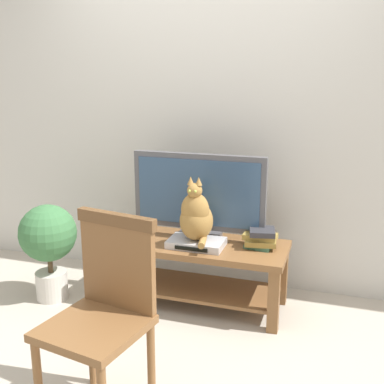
% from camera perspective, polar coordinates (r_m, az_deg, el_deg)
% --- Properties ---
extents(ground_plane, '(12.00, 12.00, 0.00)m').
position_cam_1_polar(ground_plane, '(3.10, -3.30, -17.36)').
color(ground_plane, '#ADA393').
extents(back_wall, '(7.00, 0.12, 2.80)m').
position_cam_1_polar(back_wall, '(3.65, 2.49, 10.74)').
color(back_wall, beige).
rests_on(back_wall, ground).
extents(tv_stand, '(1.28, 0.51, 0.47)m').
position_cam_1_polar(tv_stand, '(3.40, 0.26, -8.22)').
color(tv_stand, brown).
rests_on(tv_stand, ground).
extents(tv, '(0.95, 0.20, 0.61)m').
position_cam_1_polar(tv, '(3.34, 0.78, -0.31)').
color(tv, '#4C4C51').
rests_on(tv, tv_stand).
extents(media_box, '(0.37, 0.24, 0.05)m').
position_cam_1_polar(media_box, '(3.26, 0.51, -6.08)').
color(media_box, '#BCBCC1').
rests_on(media_box, tv_stand).
extents(cat, '(0.22, 0.28, 0.44)m').
position_cam_1_polar(cat, '(3.19, 0.48, -2.89)').
color(cat, olive).
rests_on(cat, media_box).
extents(wooden_chair, '(0.51, 0.51, 0.97)m').
position_cam_1_polar(wooden_chair, '(2.36, -10.31, -12.80)').
color(wooden_chair, brown).
rests_on(wooden_chair, ground).
extents(book_stack, '(0.23, 0.21, 0.13)m').
position_cam_1_polar(book_stack, '(3.27, 8.16, -5.47)').
color(book_stack, '#38664C').
rests_on(book_stack, tv_stand).
extents(potted_plant, '(0.41, 0.41, 0.71)m').
position_cam_1_polar(potted_plant, '(3.58, -16.71, -5.55)').
color(potted_plant, beige).
rests_on(potted_plant, ground).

